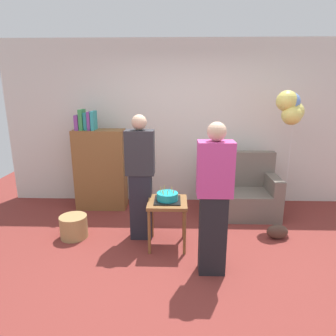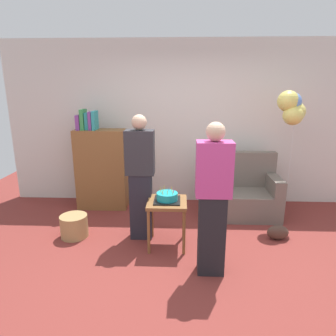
{
  "view_description": "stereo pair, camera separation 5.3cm",
  "coord_description": "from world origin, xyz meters",
  "px_view_note": "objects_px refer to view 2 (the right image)",
  "views": [
    {
      "loc": [
        -0.12,
        -3.03,
        1.95
      ],
      "look_at": [
        -0.23,
        0.66,
        0.95
      ],
      "focal_mm": 32.02,
      "sensor_mm": 36.0,
      "label": 1
    },
    {
      "loc": [
        -0.07,
        -3.03,
        1.95
      ],
      "look_at": [
        -0.23,
        0.66,
        0.95
      ],
      "focal_mm": 32.02,
      "sensor_mm": 36.0,
      "label": 2
    }
  ],
  "objects_px": {
    "person_holding_cake": "(213,200)",
    "bookshelf": "(101,167)",
    "couch": "(241,193)",
    "side_table": "(167,208)",
    "person_blowing_candles": "(140,177)",
    "handbag": "(278,232)",
    "wicker_basket": "(74,226)",
    "balloon_bunch": "(292,108)",
    "birthday_cake": "(167,197)"
  },
  "relations": [
    {
      "from": "couch",
      "to": "person_holding_cake",
      "type": "xyz_separation_m",
      "value": [
        -0.62,
        -1.58,
        0.49
      ]
    },
    {
      "from": "bookshelf",
      "to": "wicker_basket",
      "type": "bearing_deg",
      "value": -96.7
    },
    {
      "from": "couch",
      "to": "person_holding_cake",
      "type": "bearing_deg",
      "value": -111.5
    },
    {
      "from": "birthday_cake",
      "to": "balloon_bunch",
      "type": "bearing_deg",
      "value": 28.38
    },
    {
      "from": "bookshelf",
      "to": "wicker_basket",
      "type": "relative_size",
      "value": 4.49
    },
    {
      "from": "bookshelf",
      "to": "birthday_cake",
      "type": "bearing_deg",
      "value": -47.21
    },
    {
      "from": "side_table",
      "to": "person_holding_cake",
      "type": "height_order",
      "value": "person_holding_cake"
    },
    {
      "from": "side_table",
      "to": "person_holding_cake",
      "type": "bearing_deg",
      "value": -47.89
    },
    {
      "from": "bookshelf",
      "to": "balloon_bunch",
      "type": "xyz_separation_m",
      "value": [
        2.85,
        -0.29,
        0.99
      ]
    },
    {
      "from": "couch",
      "to": "handbag",
      "type": "xyz_separation_m",
      "value": [
        0.33,
        -0.83,
        -0.24
      ]
    },
    {
      "from": "couch",
      "to": "person_blowing_candles",
      "type": "xyz_separation_m",
      "value": [
        -1.47,
        -0.82,
        0.49
      ]
    },
    {
      "from": "wicker_basket",
      "to": "bookshelf",
      "type": "bearing_deg",
      "value": 83.3
    },
    {
      "from": "birthday_cake",
      "to": "person_holding_cake",
      "type": "relative_size",
      "value": 0.2
    },
    {
      "from": "person_blowing_candles",
      "to": "couch",
      "type": "bearing_deg",
      "value": 10.99
    },
    {
      "from": "side_table",
      "to": "handbag",
      "type": "height_order",
      "value": "side_table"
    },
    {
      "from": "person_blowing_candles",
      "to": "wicker_basket",
      "type": "distance_m",
      "value": 1.13
    },
    {
      "from": "balloon_bunch",
      "to": "side_table",
      "type": "bearing_deg",
      "value": -151.62
    },
    {
      "from": "couch",
      "to": "handbag",
      "type": "relative_size",
      "value": 3.93
    },
    {
      "from": "side_table",
      "to": "handbag",
      "type": "xyz_separation_m",
      "value": [
        1.45,
        0.2,
        -0.41
      ]
    },
    {
      "from": "bookshelf",
      "to": "wicker_basket",
      "type": "xyz_separation_m",
      "value": [
        -0.12,
        -1.05,
        -0.53
      ]
    },
    {
      "from": "bookshelf",
      "to": "person_blowing_candles",
      "type": "bearing_deg",
      "value": -52.38
    },
    {
      "from": "couch",
      "to": "side_table",
      "type": "xyz_separation_m",
      "value": [
        -1.12,
        -1.03,
        0.17
      ]
    },
    {
      "from": "bookshelf",
      "to": "birthday_cake",
      "type": "distance_m",
      "value": 1.67
    },
    {
      "from": "side_table",
      "to": "person_blowing_candles",
      "type": "distance_m",
      "value": 0.52
    },
    {
      "from": "wicker_basket",
      "to": "couch",
      "type": "bearing_deg",
      "value": 19.9
    },
    {
      "from": "bookshelf",
      "to": "side_table",
      "type": "relative_size",
      "value": 2.7
    },
    {
      "from": "bookshelf",
      "to": "handbag",
      "type": "height_order",
      "value": "bookshelf"
    },
    {
      "from": "couch",
      "to": "birthday_cake",
      "type": "relative_size",
      "value": 3.44
    },
    {
      "from": "bookshelf",
      "to": "handbag",
      "type": "bearing_deg",
      "value": -21.56
    },
    {
      "from": "wicker_basket",
      "to": "balloon_bunch",
      "type": "xyz_separation_m",
      "value": [
        2.98,
        0.76,
        1.52
      ]
    },
    {
      "from": "side_table",
      "to": "birthday_cake",
      "type": "distance_m",
      "value": 0.14
    },
    {
      "from": "birthday_cake",
      "to": "person_holding_cake",
      "type": "distance_m",
      "value": 0.76
    },
    {
      "from": "couch",
      "to": "birthday_cake",
      "type": "xyz_separation_m",
      "value": [
        -1.12,
        -1.03,
        0.31
      ]
    },
    {
      "from": "couch",
      "to": "balloon_bunch",
      "type": "height_order",
      "value": "balloon_bunch"
    },
    {
      "from": "bookshelf",
      "to": "handbag",
      "type": "relative_size",
      "value": 5.77
    },
    {
      "from": "side_table",
      "to": "balloon_bunch",
      "type": "bearing_deg",
      "value": 28.38
    },
    {
      "from": "handbag",
      "to": "birthday_cake",
      "type": "bearing_deg",
      "value": -172.0
    },
    {
      "from": "person_holding_cake",
      "to": "wicker_basket",
      "type": "height_order",
      "value": "person_holding_cake"
    },
    {
      "from": "bookshelf",
      "to": "balloon_bunch",
      "type": "distance_m",
      "value": 3.03
    },
    {
      "from": "bookshelf",
      "to": "balloon_bunch",
      "type": "bearing_deg",
      "value": -5.89
    },
    {
      "from": "balloon_bunch",
      "to": "handbag",
      "type": "bearing_deg",
      "value": -110.5
    },
    {
      "from": "person_blowing_candles",
      "to": "person_holding_cake",
      "type": "height_order",
      "value": "same"
    },
    {
      "from": "person_holding_cake",
      "to": "bookshelf",
      "type": "bearing_deg",
      "value": -26.81
    },
    {
      "from": "couch",
      "to": "side_table",
      "type": "distance_m",
      "value": 1.53
    },
    {
      "from": "couch",
      "to": "bookshelf",
      "type": "distance_m",
      "value": 2.28
    },
    {
      "from": "bookshelf",
      "to": "wicker_basket",
      "type": "distance_m",
      "value": 1.19
    },
    {
      "from": "birthday_cake",
      "to": "handbag",
      "type": "distance_m",
      "value": 1.56
    },
    {
      "from": "side_table",
      "to": "wicker_basket",
      "type": "bearing_deg",
      "value": 172.24
    },
    {
      "from": "handbag",
      "to": "person_blowing_candles",
      "type": "bearing_deg",
      "value": 179.83
    },
    {
      "from": "birthday_cake",
      "to": "handbag",
      "type": "xyz_separation_m",
      "value": [
        1.45,
        0.2,
        -0.55
      ]
    }
  ]
}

